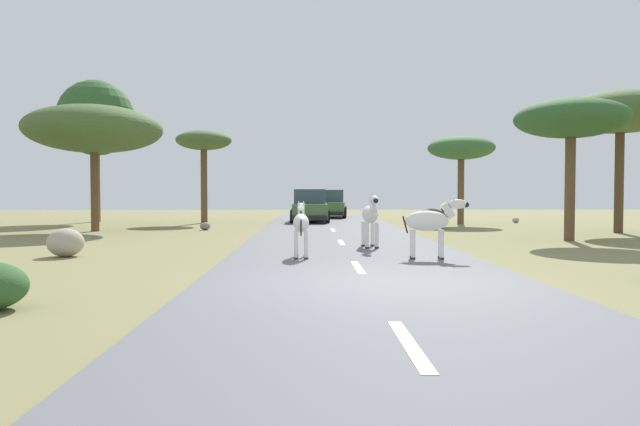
{
  "coord_description": "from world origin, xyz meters",
  "views": [
    {
      "loc": [
        -1.37,
        -9.76,
        1.59
      ],
      "look_at": [
        -0.93,
        11.66,
        0.84
      ],
      "focal_mm": 32.19,
      "sensor_mm": 36.0,
      "label": 1
    }
  ],
  "objects_px": {
    "zebra_1": "(301,224)",
    "rock_4": "(205,226)",
    "tree_1": "(204,143)",
    "rock_1": "(516,220)",
    "tree_5": "(96,119)",
    "zebra_2": "(431,222)",
    "tree_6": "(571,120)",
    "tree_4": "(94,130)",
    "zebra_0": "(370,215)",
    "rock_0": "(66,243)",
    "car_1": "(330,205)",
    "car_0": "(310,207)",
    "bush_1": "(431,219)",
    "tree_0": "(620,113)",
    "tree_3": "(461,149)"
  },
  "relations": [
    {
      "from": "tree_6",
      "to": "rock_0",
      "type": "distance_m",
      "value": 15.78
    },
    {
      "from": "tree_0",
      "to": "bush_1",
      "type": "height_order",
      "value": "tree_0"
    },
    {
      "from": "tree_5",
      "to": "rock_4",
      "type": "height_order",
      "value": "tree_5"
    },
    {
      "from": "car_0",
      "to": "rock_4",
      "type": "xyz_separation_m",
      "value": [
        -4.51,
        -5.92,
        -0.68
      ]
    },
    {
      "from": "tree_0",
      "to": "tree_4",
      "type": "height_order",
      "value": "tree_0"
    },
    {
      "from": "tree_5",
      "to": "tree_0",
      "type": "bearing_deg",
      "value": -21.14
    },
    {
      "from": "rock_4",
      "to": "tree_3",
      "type": "bearing_deg",
      "value": 19.58
    },
    {
      "from": "tree_5",
      "to": "tree_6",
      "type": "relative_size",
      "value": 1.66
    },
    {
      "from": "zebra_0",
      "to": "tree_3",
      "type": "distance_m",
      "value": 14.56
    },
    {
      "from": "zebra_1",
      "to": "zebra_2",
      "type": "bearing_deg",
      "value": -7.1
    },
    {
      "from": "car_0",
      "to": "bush_1",
      "type": "height_order",
      "value": "car_0"
    },
    {
      "from": "tree_0",
      "to": "rock_4",
      "type": "relative_size",
      "value": 12.52
    },
    {
      "from": "tree_3",
      "to": "tree_6",
      "type": "bearing_deg",
      "value": -85.05
    },
    {
      "from": "zebra_2",
      "to": "tree_6",
      "type": "bearing_deg",
      "value": 138.03
    },
    {
      "from": "zebra_1",
      "to": "rock_4",
      "type": "xyz_separation_m",
      "value": [
        -4.26,
        11.02,
        -0.69
      ]
    },
    {
      "from": "tree_5",
      "to": "tree_6",
      "type": "distance_m",
      "value": 24.19
    },
    {
      "from": "bush_1",
      "to": "rock_4",
      "type": "height_order",
      "value": "bush_1"
    },
    {
      "from": "tree_6",
      "to": "car_0",
      "type": "bearing_deg",
      "value": 126.0
    },
    {
      "from": "car_0",
      "to": "rock_1",
      "type": "distance_m",
      "value": 11.02
    },
    {
      "from": "rock_4",
      "to": "tree_4",
      "type": "bearing_deg",
      "value": -170.81
    },
    {
      "from": "zebra_2",
      "to": "tree_1",
      "type": "distance_m",
      "value": 19.44
    },
    {
      "from": "bush_1",
      "to": "rock_4",
      "type": "distance_m",
      "value": 9.99
    },
    {
      "from": "zebra_2",
      "to": "tree_4",
      "type": "xyz_separation_m",
      "value": [
        -11.72,
        10.65,
        3.29
      ]
    },
    {
      "from": "tree_3",
      "to": "rock_4",
      "type": "height_order",
      "value": "tree_3"
    },
    {
      "from": "zebra_0",
      "to": "tree_4",
      "type": "xyz_separation_m",
      "value": [
        -10.61,
        7.89,
        3.24
      ]
    },
    {
      "from": "zebra_1",
      "to": "zebra_2",
      "type": "height_order",
      "value": "zebra_2"
    },
    {
      "from": "bush_1",
      "to": "tree_0",
      "type": "bearing_deg",
      "value": -23.71
    },
    {
      "from": "tree_1",
      "to": "rock_1",
      "type": "height_order",
      "value": "tree_1"
    },
    {
      "from": "zebra_0",
      "to": "zebra_1",
      "type": "distance_m",
      "value": 3.09
    },
    {
      "from": "zebra_0",
      "to": "zebra_1",
      "type": "relative_size",
      "value": 1.13
    },
    {
      "from": "car_1",
      "to": "tree_3",
      "type": "xyz_separation_m",
      "value": [
        6.36,
        -7.26,
        2.97
      ]
    },
    {
      "from": "tree_0",
      "to": "tree_6",
      "type": "height_order",
      "value": "tree_0"
    },
    {
      "from": "car_1",
      "to": "rock_1",
      "type": "bearing_deg",
      "value": 152.43
    },
    {
      "from": "tree_6",
      "to": "zebra_1",
      "type": "bearing_deg",
      "value": -149.88
    },
    {
      "from": "car_1",
      "to": "tree_4",
      "type": "relative_size",
      "value": 0.81
    },
    {
      "from": "tree_4",
      "to": "tree_5",
      "type": "xyz_separation_m",
      "value": [
        -2.79,
        7.86,
        1.47
      ]
    },
    {
      "from": "tree_5",
      "to": "rock_4",
      "type": "xyz_separation_m",
      "value": [
        7.21,
        -7.15,
        -5.51
      ]
    },
    {
      "from": "rock_1",
      "to": "rock_4",
      "type": "xyz_separation_m",
      "value": [
        -15.5,
        -5.58,
        0.02
      ]
    },
    {
      "from": "zebra_1",
      "to": "tree_1",
      "type": "distance_m",
      "value": 18.02
    },
    {
      "from": "tree_5",
      "to": "tree_3",
      "type": "bearing_deg",
      "value": -8.22
    },
    {
      "from": "zebra_1",
      "to": "rock_4",
      "type": "relative_size",
      "value": 3.22
    },
    {
      "from": "zebra_0",
      "to": "tree_5",
      "type": "relative_size",
      "value": 0.21
    },
    {
      "from": "car_0",
      "to": "bush_1",
      "type": "relative_size",
      "value": 2.94
    },
    {
      "from": "tree_6",
      "to": "tree_4",
      "type": "bearing_deg",
      "value": 163.52
    },
    {
      "from": "tree_0",
      "to": "tree_1",
      "type": "bearing_deg",
      "value": 155.96
    },
    {
      "from": "tree_5",
      "to": "rock_1",
      "type": "xyz_separation_m",
      "value": [
        22.71,
        -1.57,
        -5.54
      ]
    },
    {
      "from": "zebra_1",
      "to": "bush_1",
      "type": "xyz_separation_m",
      "value": [
        5.68,
        11.89,
        -0.41
      ]
    },
    {
      "from": "rock_0",
      "to": "car_1",
      "type": "bearing_deg",
      "value": 71.19
    },
    {
      "from": "car_1",
      "to": "tree_3",
      "type": "bearing_deg",
      "value": 135.62
    },
    {
      "from": "tree_0",
      "to": "zebra_2",
      "type": "bearing_deg",
      "value": -135.82
    }
  ]
}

